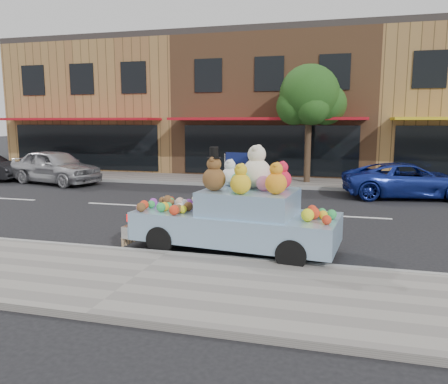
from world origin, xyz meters
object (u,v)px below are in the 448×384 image
(car_blue, at_px, (408,180))
(car_silver, at_px, (55,167))
(street_tree, at_px, (310,100))
(art_car, at_px, (237,215))

(car_blue, bearing_deg, car_silver, 80.08)
(street_tree, distance_m, art_car, 11.13)
(car_blue, distance_m, art_car, 9.32)
(car_silver, xyz_separation_m, art_car, (10.28, -8.07, 0.03))
(car_blue, xyz_separation_m, art_car, (-4.54, -8.14, 0.16))
(car_blue, bearing_deg, street_tree, 45.58)
(car_silver, distance_m, art_car, 13.07)
(street_tree, bearing_deg, car_blue, -34.26)
(street_tree, height_order, car_silver, street_tree)
(street_tree, bearing_deg, car_silver, -166.47)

